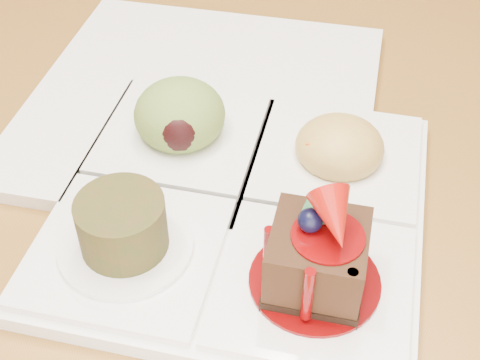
{
  "coord_description": "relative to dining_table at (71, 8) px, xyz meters",
  "views": [
    {
      "loc": [
        0.16,
        -0.75,
        1.09
      ],
      "look_at": [
        0.18,
        -0.43,
        0.79
      ],
      "focal_mm": 50.0,
      "sensor_mm": 36.0,
      "label": 1
    }
  ],
  "objects": [
    {
      "name": "ground",
      "position": [
        0.0,
        0.0,
        -0.68
      ],
      "size": [
        6.0,
        6.0,
        0.0
      ],
      "primitive_type": "plane",
      "color": "brown"
    },
    {
      "name": "dining_table",
      "position": [
        0.0,
        0.0,
        0.0
      ],
      "size": [
        1.0,
        1.8,
        0.75
      ],
      "color": "olive",
      "rests_on": "ground"
    },
    {
      "name": "sampler_plate",
      "position": [
        0.18,
        -0.42,
        0.09
      ],
      "size": [
        0.31,
        0.31,
        0.1
      ],
      "rotation": [
        0.0,
        0.0,
        -0.29
      ],
      "color": "white",
      "rests_on": "dining_table"
    },
    {
      "name": "second_plate",
      "position": [
        0.16,
        -0.3,
        0.07
      ],
      "size": [
        0.35,
        0.35,
        0.01
      ],
      "primitive_type": "cube",
      "rotation": [
        0.0,
        0.0,
        -0.27
      ],
      "color": "white",
      "rests_on": "dining_table"
    }
  ]
}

